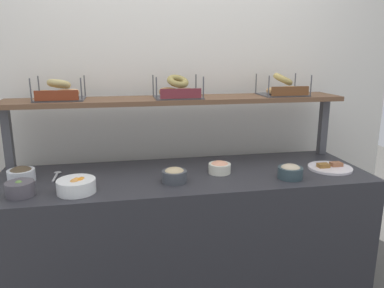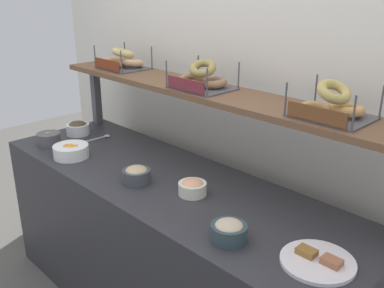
{
  "view_description": "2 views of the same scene",
  "coord_description": "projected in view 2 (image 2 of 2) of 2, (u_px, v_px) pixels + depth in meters",
  "views": [
    {
      "loc": [
        -0.36,
        -2.1,
        1.56
      ],
      "look_at": [
        0.05,
        0.03,
        1.03
      ],
      "focal_mm": 34.62,
      "sensor_mm": 36.0,
      "label": 1
    },
    {
      "loc": [
        1.55,
        -1.33,
        1.81
      ],
      "look_at": [
        0.15,
        0.03,
        1.08
      ],
      "focal_mm": 41.27,
      "sensor_mm": 36.0,
      "label": 2
    }
  ],
  "objects": [
    {
      "name": "bowl_lox_spread",
      "position": [
        192.0,
        187.0,
        2.08
      ],
      "size": [
        0.13,
        0.13,
        0.08
      ],
      "color": "white",
      "rests_on": "deli_counter"
    },
    {
      "name": "bowl_fruit_salad",
      "position": [
        71.0,
        151.0,
        2.52
      ],
      "size": [
        0.2,
        0.2,
        0.08
      ],
      "color": "white",
      "rests_on": "deli_counter"
    },
    {
      "name": "upper_shelf",
      "position": [
        205.0,
        91.0,
        2.28
      ],
      "size": [
        2.18,
        0.32,
        0.03
      ],
      "primitive_type": "cube",
      "color": "brown",
      "rests_on": "shelf_riser_left"
    },
    {
      "name": "shelf_riser_left",
      "position": [
        96.0,
        96.0,
        3.06
      ],
      "size": [
        0.05,
        0.05,
        0.4
      ],
      "primitive_type": "cube",
      "color": "#4C4C51",
      "rests_on": "deli_counter"
    },
    {
      "name": "bowl_chocolate_spread",
      "position": [
        78.0,
        128.0,
        2.89
      ],
      "size": [
        0.15,
        0.15,
        0.09
      ],
      "color": "white",
      "rests_on": "deli_counter"
    },
    {
      "name": "serving_plate_white",
      "position": [
        318.0,
        261.0,
        1.58
      ],
      "size": [
        0.27,
        0.27,
        0.04
      ],
      "color": "white",
      "rests_on": "deli_counter"
    },
    {
      "name": "bowl_tuna_salad",
      "position": [
        229.0,
        231.0,
        1.71
      ],
      "size": [
        0.14,
        0.14,
        0.08
      ],
      "color": "#33454B",
      "rests_on": "deli_counter"
    },
    {
      "name": "bowl_veggie_mix",
      "position": [
        49.0,
        139.0,
        2.71
      ],
      "size": [
        0.14,
        0.14,
        0.08
      ],
      "color": "#534E56",
      "rests_on": "deli_counter"
    },
    {
      "name": "bowl_hummus",
      "position": [
        137.0,
        174.0,
        2.21
      ],
      "size": [
        0.14,
        0.14,
        0.08
      ],
      "color": "#44484E",
      "rests_on": "deli_counter"
    },
    {
      "name": "bagel_basket_sesame",
      "position": [
        332.0,
        107.0,
        1.77
      ],
      "size": [
        0.3,
        0.26,
        0.16
      ],
      "color": "#4C4C51",
      "rests_on": "upper_shelf"
    },
    {
      "name": "bagel_basket_plain",
      "position": [
        123.0,
        61.0,
        2.75
      ],
      "size": [
        0.29,
        0.24,
        0.14
      ],
      "color": "#4C4C51",
      "rests_on": "upper_shelf"
    },
    {
      "name": "serving_spoon_near_plate",
      "position": [
        102.0,
        137.0,
        2.82
      ],
      "size": [
        0.04,
        0.18,
        0.01
      ],
      "color": "#B7B7BC",
      "rests_on": "deli_counter"
    },
    {
      "name": "bagel_basket_everything",
      "position": [
        202.0,
        79.0,
        2.25
      ],
      "size": [
        0.3,
        0.26,
        0.15
      ],
      "color": "#4C4C51",
      "rests_on": "upper_shelf"
    },
    {
      "name": "deli_counter",
      "position": [
        169.0,
        250.0,
        2.4
      ],
      "size": [
        2.22,
        0.7,
        0.85
      ],
      "primitive_type": "cube",
      "color": "#2D2D33",
      "rests_on": "ground_plane"
    },
    {
      "name": "back_wall",
      "position": [
        239.0,
        94.0,
        2.48
      ],
      "size": [
        3.42,
        0.06,
        2.4
      ],
      "primitive_type": "cube",
      "color": "silver",
      "rests_on": "ground_plane"
    }
  ]
}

